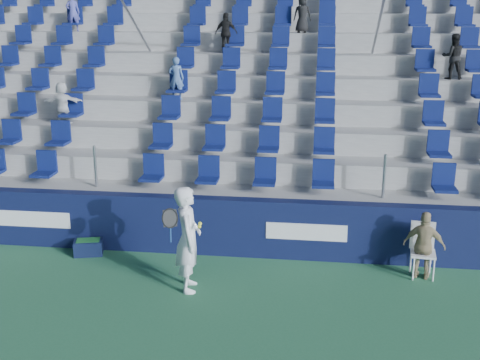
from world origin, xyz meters
The scene contains 7 objects.
ground centered at (0.00, 0.00, 0.00)m, with size 70.00×70.00×0.00m, color #2E6B45.
sponsor_wall centered at (0.00, 3.15, 0.60)m, with size 24.00×0.32×1.20m.
grandstand centered at (-0.01, 8.24, 2.13)m, with size 24.00×8.17×6.63m.
tennis_player centered at (-0.56, 1.49, 0.97)m, with size 0.70×0.78×1.93m.
line_judge_chair centered at (3.69, 2.66, 0.59)m, with size 0.50×0.51×1.03m.
line_judge centered at (3.69, 2.50, 0.65)m, with size 0.76×0.32×1.30m, color tan.
ball_bin centered at (-2.93, 2.75, 0.17)m, with size 0.64×0.50×0.32m.
Camera 1 is at (1.64, -8.20, 4.95)m, focal length 45.00 mm.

